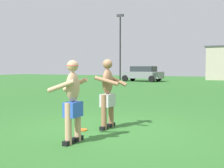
{
  "coord_description": "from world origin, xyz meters",
  "views": [
    {
      "loc": [
        2.91,
        -5.83,
        1.48
      ],
      "look_at": [
        -0.06,
        0.42,
        1.06
      ],
      "focal_mm": 44.56,
      "sensor_mm": 36.0,
      "label": 1
    }
  ],
  "objects_px": {
    "car_gray_near_post": "(142,73)",
    "lamp_post": "(120,42)",
    "player_with_cap": "(73,98)",
    "frisbee": "(81,130)",
    "player_in_gray": "(108,92)"
  },
  "relations": [
    {
      "from": "player_with_cap",
      "to": "frisbee",
      "type": "xyz_separation_m",
      "value": [
        -0.42,
        0.97,
        -0.87
      ]
    },
    {
      "from": "car_gray_near_post",
      "to": "player_in_gray",
      "type": "bearing_deg",
      "value": -72.81
    },
    {
      "from": "player_in_gray",
      "to": "car_gray_near_post",
      "type": "height_order",
      "value": "player_in_gray"
    },
    {
      "from": "player_with_cap",
      "to": "car_gray_near_post",
      "type": "xyz_separation_m",
      "value": [
        -6.67,
        23.14,
        -0.06
      ]
    },
    {
      "from": "frisbee",
      "to": "car_gray_near_post",
      "type": "bearing_deg",
      "value": 105.75
    },
    {
      "from": "lamp_post",
      "to": "car_gray_near_post",
      "type": "bearing_deg",
      "value": 88.1
    },
    {
      "from": "player_in_gray",
      "to": "car_gray_near_post",
      "type": "distance_m",
      "value": 22.7
    },
    {
      "from": "player_with_cap",
      "to": "lamp_post",
      "type": "xyz_separation_m",
      "value": [
        -6.84,
        17.8,
        2.81
      ]
    },
    {
      "from": "player_in_gray",
      "to": "car_gray_near_post",
      "type": "xyz_separation_m",
      "value": [
        -6.71,
        21.69,
        -0.06
      ]
    },
    {
      "from": "player_with_cap",
      "to": "car_gray_near_post",
      "type": "distance_m",
      "value": 24.08
    },
    {
      "from": "player_in_gray",
      "to": "lamp_post",
      "type": "relative_size",
      "value": 0.28
    },
    {
      "from": "car_gray_near_post",
      "to": "lamp_post",
      "type": "xyz_separation_m",
      "value": [
        -0.18,
        -5.34,
        2.86
      ]
    },
    {
      "from": "player_with_cap",
      "to": "car_gray_near_post",
      "type": "bearing_deg",
      "value": 106.07
    },
    {
      "from": "frisbee",
      "to": "lamp_post",
      "type": "bearing_deg",
      "value": 110.91
    },
    {
      "from": "frisbee",
      "to": "lamp_post",
      "type": "distance_m",
      "value": 18.38
    }
  ]
}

